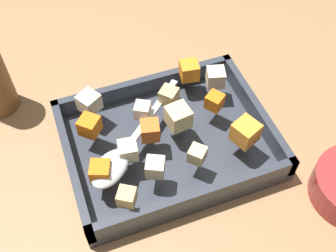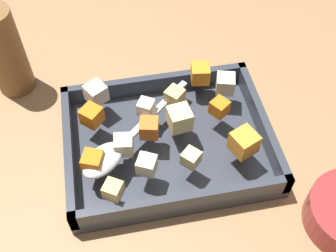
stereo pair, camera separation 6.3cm
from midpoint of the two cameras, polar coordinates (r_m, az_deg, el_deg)
The scene contains 18 objects.
ground_plane at distance 0.69m, azimuth -3.49°, elevation -2.45°, with size 4.00×4.00×0.00m, color #936D47.
baking_dish at distance 0.67m, azimuth -2.70°, elevation -2.51°, with size 0.32×0.24×0.05m.
carrot_chunk_front_center at distance 0.65m, azimuth -13.33°, elevation -0.13°, with size 0.03×0.03×0.03m, color orange.
carrot_chunk_near_left at distance 0.62m, azimuth 7.58°, elevation -1.03°, with size 0.03×0.03×0.03m, color orange.
carrot_chunk_near_spoon at distance 0.63m, azimuth -5.34°, elevation -0.78°, with size 0.03×0.03×0.03m, color orange.
carrot_chunk_back_center at distance 0.66m, azimuth 3.60°, elevation 3.19°, with size 0.02×0.02×0.02m, color orange.
carrot_chunk_corner_sw at distance 0.60m, azimuth -12.13°, elevation -6.24°, with size 0.03×0.03×0.03m, color orange.
carrot_chunk_under_handle at distance 0.70m, azimuth 0.30°, elevation 7.37°, with size 0.03×0.03×0.03m, color orange.
potato_chunk_near_right at distance 0.64m, azimuth -1.43°, elevation 1.07°, with size 0.03×0.03×0.03m, color #E0CC89.
potato_chunk_corner_nw at distance 0.67m, azimuth -2.62°, elevation 3.92°, with size 0.03×0.03×0.03m, color tan.
potato_chunk_rim_edge at distance 0.57m, azimuth -8.79°, elevation -9.67°, with size 0.02×0.02×0.02m, color tan.
potato_chunk_mid_right at distance 0.60m, azimuth 0.97°, elevation -4.06°, with size 0.02×0.02×0.02m, color #E0CC89.
potato_chunk_heap_side at distance 0.59m, azimuth -4.82°, elevation -5.78°, with size 0.03×0.03×0.03m, color beige.
potato_chunk_far_left at distance 0.69m, azimuth 3.85°, elevation 6.42°, with size 0.03×0.03×0.03m, color beige.
potato_chunk_heap_top at distance 0.61m, azimuth -8.41°, elevation -3.50°, with size 0.03×0.03×0.03m, color beige.
parsnip_chunk_mid_left at distance 0.67m, azimuth -13.26°, elevation 2.96°, with size 0.03×0.03×0.03m, color silver.
parsnip_chunk_corner_se at distance 0.65m, azimuth -6.25°, elevation 1.96°, with size 0.02×0.02×0.02m, color silver.
serving_spoon at distance 0.61m, azimuth -10.12°, elevation -4.96°, with size 0.19×0.17×0.02m.
Camera 1 is at (0.13, 0.38, 0.56)m, focal length 45.18 mm.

